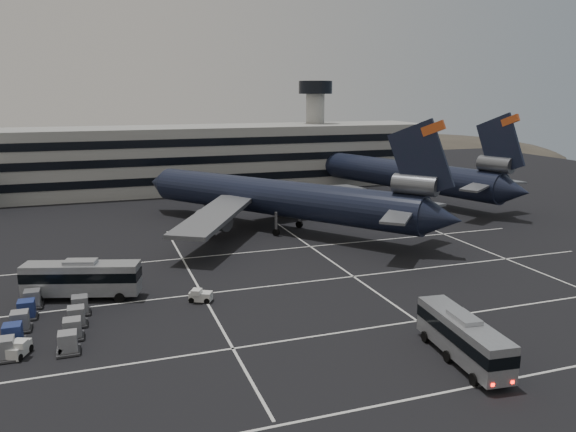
% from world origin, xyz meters
% --- Properties ---
extents(ground, '(260.00, 260.00, 0.00)m').
position_xyz_m(ground, '(0.00, 0.00, 0.00)').
color(ground, black).
rests_on(ground, ground).
extents(lane_markings, '(90.00, 55.62, 0.01)m').
position_xyz_m(lane_markings, '(0.95, 0.72, 0.01)').
color(lane_markings, silver).
rests_on(lane_markings, ground).
extents(terminal, '(125.00, 26.00, 24.00)m').
position_xyz_m(terminal, '(-2.95, 71.14, 6.93)').
color(terminal, gray).
rests_on(terminal, ground).
extents(hills, '(352.00, 180.00, 44.00)m').
position_xyz_m(hills, '(17.99, 170.00, -12.07)').
color(hills, '#38332B').
rests_on(hills, ground).
extents(trijet_main, '(39.87, 49.32, 18.08)m').
position_xyz_m(trijet_main, '(10.98, 28.43, 5.25)').
color(trijet_main, black).
rests_on(trijet_main, ground).
extents(trijet_far, '(26.68, 56.13, 18.08)m').
position_xyz_m(trijet_far, '(41.96, 45.80, 5.43)').
color(trijet_far, black).
rests_on(trijet_far, ground).
extents(bus_near, '(3.63, 11.25, 3.91)m').
position_xyz_m(bus_near, '(11.04, -18.15, 2.14)').
color(bus_near, gray).
rests_on(bus_near, ground).
extents(bus_far, '(12.26, 6.16, 4.23)m').
position_xyz_m(bus_far, '(-18.12, 6.80, 2.31)').
color(bus_far, gray).
rests_on(bus_far, ground).
extents(tug_a, '(2.23, 2.73, 1.53)m').
position_xyz_m(tug_a, '(-23.10, -5.64, 0.68)').
color(tug_a, silver).
rests_on(tug_a, ground).
extents(tug_b, '(2.62, 2.24, 1.45)m').
position_xyz_m(tug_b, '(-6.46, 1.84, 0.64)').
color(tug_b, silver).
rests_on(tug_b, ground).
extents(uld_cluster, '(7.69, 14.36, 1.80)m').
position_xyz_m(uld_cluster, '(-21.35, -0.82, 0.88)').
color(uld_cluster, '#2D2D30').
rests_on(uld_cluster, ground).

